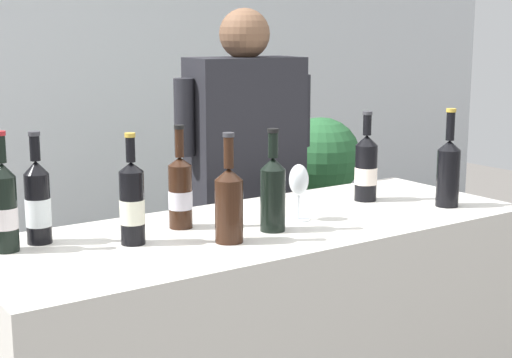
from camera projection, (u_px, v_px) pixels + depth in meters
wall_back at (7, 65)px, 4.48m from camera, size 8.00×0.10×2.80m
wine_bottle_0 at (229, 202)px, 2.23m from camera, size 0.08×0.08×0.32m
wine_bottle_1 at (448, 170)px, 2.68m from camera, size 0.08×0.08×0.34m
wine_bottle_2 at (273, 191)px, 2.35m from camera, size 0.08×0.08×0.32m
wine_bottle_3 at (38, 202)px, 2.21m from camera, size 0.07×0.07×0.33m
wine_bottle_4 at (132, 203)px, 2.21m from camera, size 0.07×0.07×0.32m
wine_bottle_5 at (366, 168)px, 2.77m from camera, size 0.08×0.08×0.32m
wine_bottle_6 at (4, 207)px, 2.13m from camera, size 0.07×0.07×0.34m
wine_bottle_7 at (180, 192)px, 2.39m from camera, size 0.08×0.08×0.32m
wine_glass at (299, 183)px, 2.48m from camera, size 0.08×0.08×0.18m
person_server at (245, 219)px, 3.23m from camera, size 0.61×0.29×1.69m
potted_shrub at (300, 194)px, 4.00m from camera, size 0.67×0.65×1.17m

